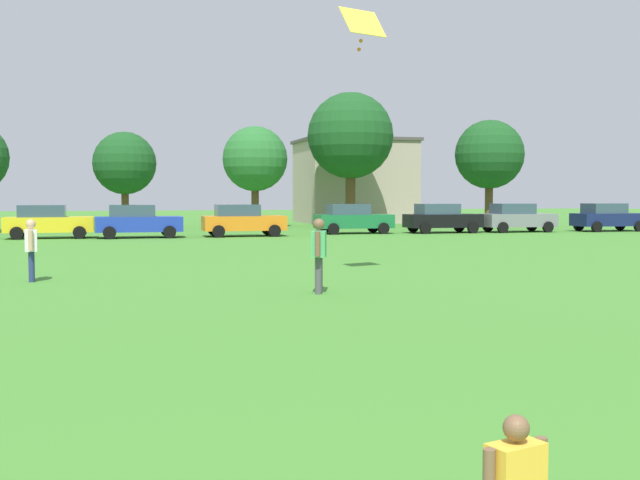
# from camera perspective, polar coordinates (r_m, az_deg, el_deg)

# --- Properties ---
(ground_plane) EXTENTS (160.00, 160.00, 0.00)m
(ground_plane) POSITION_cam_1_polar(r_m,az_deg,el_deg) (31.54, -13.67, -0.73)
(ground_plane) COLOR #42842D
(adult_bystander) EXTENTS (0.47, 0.75, 1.66)m
(adult_bystander) POSITION_cam_1_polar(r_m,az_deg,el_deg) (17.12, -0.09, -0.67)
(adult_bystander) COLOR #4C4C51
(adult_bystander) RESTS_ON ground
(bystander_near_trees) EXTENTS (0.32, 0.75, 1.57)m
(bystander_near_trees) POSITION_cam_1_polar(r_m,az_deg,el_deg) (20.78, -20.47, -0.32)
(bystander_near_trees) COLOR navy
(bystander_near_trees) RESTS_ON ground
(kite) EXTENTS (1.27, 0.89, 1.11)m
(kite) POSITION_cam_1_polar(r_m,az_deg,el_deg) (20.39, 3.15, 15.54)
(kite) COLOR yellow
(parked_car_yellow_1) EXTENTS (4.30, 2.02, 1.68)m
(parked_car_yellow_1) POSITION_cam_1_polar(r_m,az_deg,el_deg) (41.27, -19.39, 1.30)
(parked_car_yellow_1) COLOR yellow
(parked_car_yellow_1) RESTS_ON ground
(parked_car_blue_2) EXTENTS (4.30, 2.02, 1.68)m
(parked_car_blue_2) POSITION_cam_1_polar(r_m,az_deg,el_deg) (40.51, -13.29, 1.36)
(parked_car_blue_2) COLOR #1E38AD
(parked_car_blue_2) RESTS_ON ground
(parked_car_orange_3) EXTENTS (4.30, 2.02, 1.68)m
(parked_car_orange_3) POSITION_cam_1_polar(r_m,az_deg,el_deg) (41.05, -5.74, 1.46)
(parked_car_orange_3) COLOR orange
(parked_car_orange_3) RESTS_ON ground
(parked_car_green_4) EXTENTS (4.30, 2.02, 1.68)m
(parked_car_green_4) POSITION_cam_1_polar(r_m,az_deg,el_deg) (43.81, 2.39, 1.59)
(parked_car_green_4) COLOR #196B38
(parked_car_green_4) RESTS_ON ground
(parked_car_black_5) EXTENTS (4.30, 2.02, 1.68)m
(parked_car_black_5) POSITION_cam_1_polar(r_m,az_deg,el_deg) (45.16, 8.92, 1.61)
(parked_car_black_5) COLOR black
(parked_car_black_5) RESTS_ON ground
(parked_car_gray_6) EXTENTS (4.30, 2.02, 1.68)m
(parked_car_gray_6) POSITION_cam_1_polar(r_m,az_deg,el_deg) (47.05, 14.24, 1.61)
(parked_car_gray_6) COLOR slate
(parked_car_gray_6) RESTS_ON ground
(parked_car_navy_7) EXTENTS (4.30, 2.02, 1.68)m
(parked_car_navy_7) POSITION_cam_1_polar(r_m,az_deg,el_deg) (49.83, 20.39, 1.60)
(parked_car_navy_7) COLOR #141E4C
(parked_car_navy_7) RESTS_ON ground
(tree_center_left) EXTENTS (3.97, 3.97, 6.18)m
(tree_center_left) POSITION_cam_1_polar(r_m,az_deg,el_deg) (50.77, -14.17, 5.48)
(tree_center_left) COLOR brown
(tree_center_left) RESTS_ON ground
(tree_center_right) EXTENTS (4.35, 4.35, 6.77)m
(tree_center_right) POSITION_cam_1_polar(r_m,az_deg,el_deg) (52.21, -4.81, 5.94)
(tree_center_right) COLOR brown
(tree_center_right) RESTS_ON ground
(tree_right) EXTENTS (5.94, 5.94, 9.25)m
(tree_right) POSITION_cam_1_polar(r_m,az_deg,el_deg) (53.94, 2.26, 7.65)
(tree_right) COLOR brown
(tree_right) RESTS_ON ground
(tree_far_right) EXTENTS (4.66, 4.66, 7.26)m
(tree_far_right) POSITION_cam_1_polar(r_m,az_deg,el_deg) (53.97, 12.35, 6.14)
(tree_far_right) COLOR brown
(tree_far_right) RESTS_ON ground
(house_left) EXTENTS (8.72, 7.44, 6.57)m
(house_left) POSITION_cam_1_polar(r_m,az_deg,el_deg) (61.76, 2.54, 4.36)
(house_left) COLOR tan
(house_left) RESTS_ON ground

